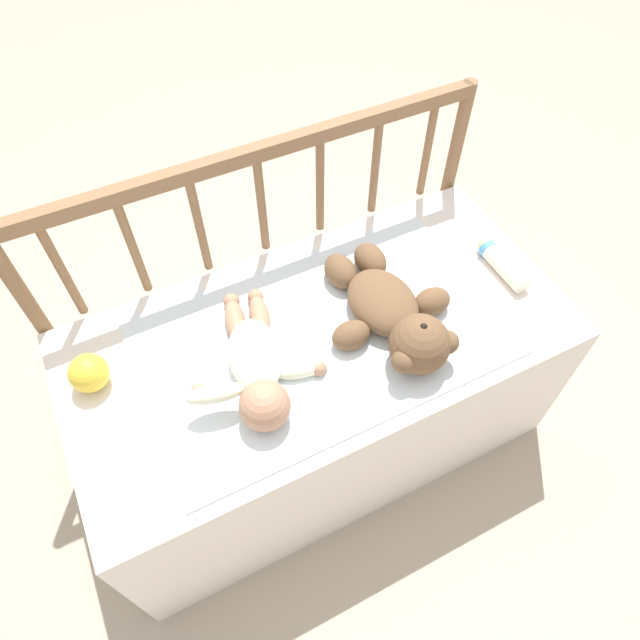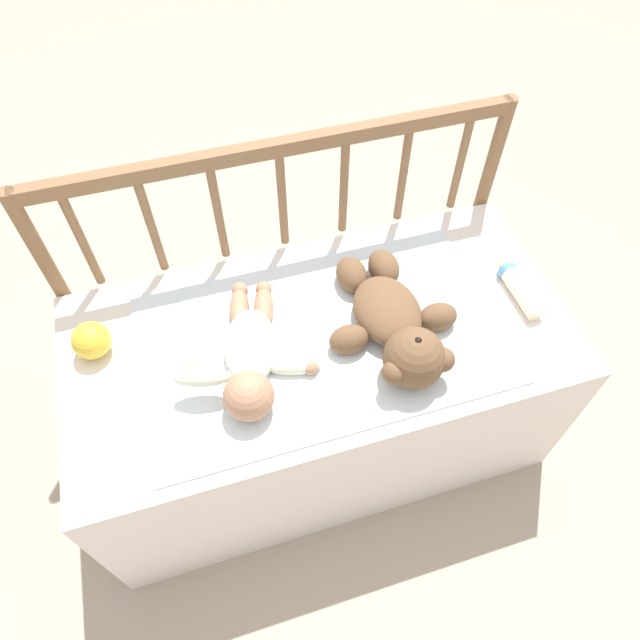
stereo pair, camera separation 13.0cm
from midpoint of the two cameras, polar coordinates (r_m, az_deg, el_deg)
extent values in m
plane|color=tan|center=(1.79, -2.16, -10.91)|extent=(12.00, 12.00, 0.00)
cube|color=white|center=(1.56, -2.44, -6.91)|extent=(1.20, 0.59, 0.50)
cylinder|color=brown|center=(1.61, -26.96, -2.56)|extent=(0.04, 0.04, 0.82)
cylinder|color=brown|center=(1.81, 10.15, 11.04)|extent=(0.04, 0.04, 0.82)
cube|color=brown|center=(1.35, -9.31, 16.03)|extent=(1.17, 0.03, 0.04)
cylinder|color=brown|center=(1.43, -26.74, 4.11)|extent=(0.02, 0.02, 0.28)
cylinder|color=brown|center=(1.42, -20.70, 6.50)|extent=(0.02, 0.02, 0.28)
cylinder|color=brown|center=(1.42, -14.56, 8.83)|extent=(0.02, 0.02, 0.28)
cylinder|color=brown|center=(1.45, -8.47, 11.02)|extent=(0.02, 0.02, 0.28)
cylinder|color=brown|center=(1.49, -2.56, 13.00)|extent=(0.02, 0.02, 0.28)
cylinder|color=brown|center=(1.54, 3.07, 14.73)|extent=(0.02, 0.02, 0.28)
cylinder|color=brown|center=(1.61, 8.33, 16.21)|extent=(0.02, 0.02, 0.28)
cube|color=white|center=(1.34, -2.64, -1.87)|extent=(0.84, 0.51, 0.01)
ellipsoid|color=brown|center=(1.36, 3.58, 1.61)|extent=(0.16, 0.21, 0.08)
sphere|color=brown|center=(1.26, 7.03, -2.62)|extent=(0.14, 0.14, 0.14)
sphere|color=tan|center=(1.23, 7.20, -1.64)|extent=(0.06, 0.06, 0.06)
sphere|color=black|center=(1.21, 7.31, -0.98)|extent=(0.02, 0.02, 0.02)
sphere|color=brown|center=(1.27, 9.73, -2.40)|extent=(0.06, 0.06, 0.06)
sphere|color=brown|center=(1.23, 5.41, -4.33)|extent=(0.06, 0.06, 0.06)
ellipsoid|color=brown|center=(1.38, 8.51, 1.64)|extent=(0.09, 0.07, 0.07)
ellipsoid|color=brown|center=(1.30, 0.29, -1.74)|extent=(0.09, 0.07, 0.07)
ellipsoid|color=brown|center=(1.45, 2.49, 5.84)|extent=(0.07, 0.10, 0.07)
ellipsoid|color=brown|center=(1.42, -0.56, 4.72)|extent=(0.07, 0.10, 0.07)
ellipsoid|color=#EAEACC|center=(1.29, -9.42, -3.72)|extent=(0.16, 0.22, 0.07)
sphere|color=tan|center=(1.20, -8.67, -8.68)|extent=(0.11, 0.11, 0.11)
ellipsoid|color=#EAEACC|center=(1.28, -4.79, -5.11)|extent=(0.13, 0.07, 0.04)
ellipsoid|color=#EAEACC|center=(1.21, -13.55, -7.40)|extent=(0.13, 0.07, 0.04)
sphere|color=tan|center=(1.27, -3.10, -5.03)|extent=(0.04, 0.04, 0.04)
sphere|color=tan|center=(1.28, -14.90, -7.17)|extent=(0.04, 0.04, 0.04)
ellipsoid|color=tan|center=(1.37, -8.76, 0.20)|extent=(0.07, 0.13, 0.05)
ellipsoid|color=tan|center=(1.37, -11.19, -0.25)|extent=(0.07, 0.13, 0.05)
sphere|color=tan|center=(1.41, -9.09, 2.10)|extent=(0.04, 0.04, 0.04)
sphere|color=tan|center=(1.41, -11.46, 1.66)|extent=(0.04, 0.04, 0.04)
sphere|color=yellow|center=(1.36, -24.71, -5.04)|extent=(0.09, 0.09, 0.09)
cylinder|color=#F4E5CC|center=(1.51, 15.72, 4.89)|extent=(0.04, 0.15, 0.04)
cylinder|color=#4C99D8|center=(1.54, 14.14, 6.75)|extent=(0.05, 0.02, 0.05)
sphere|color=#EAC67F|center=(1.55, 13.81, 7.13)|extent=(0.03, 0.03, 0.03)
camera|label=1|loc=(0.06, -92.87, -3.86)|focal=32.00mm
camera|label=2|loc=(0.06, 87.13, 3.86)|focal=32.00mm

